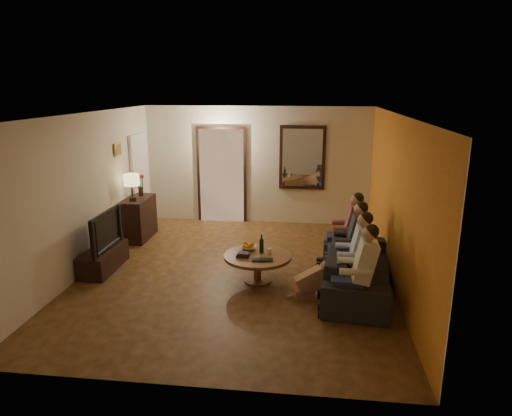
# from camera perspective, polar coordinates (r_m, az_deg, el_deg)

# --- Properties ---
(floor) EXTENTS (5.00, 6.00, 0.01)m
(floor) POSITION_cam_1_polar(r_m,az_deg,el_deg) (7.69, -2.51, -8.09)
(floor) COLOR #3D2510
(floor) RESTS_ON ground
(ceiling) EXTENTS (5.00, 6.00, 0.01)m
(ceiling) POSITION_cam_1_polar(r_m,az_deg,el_deg) (7.09, -2.75, 11.63)
(ceiling) COLOR white
(ceiling) RESTS_ON back_wall
(back_wall) EXTENTS (5.00, 0.02, 2.60)m
(back_wall) POSITION_cam_1_polar(r_m,az_deg,el_deg) (10.19, 0.13, 5.33)
(back_wall) COLOR beige
(back_wall) RESTS_ON floor
(front_wall) EXTENTS (5.00, 0.02, 2.60)m
(front_wall) POSITION_cam_1_polar(r_m,az_deg,el_deg) (4.49, -8.93, -7.68)
(front_wall) COLOR beige
(front_wall) RESTS_ON floor
(left_wall) EXTENTS (0.02, 6.00, 2.60)m
(left_wall) POSITION_cam_1_polar(r_m,az_deg,el_deg) (8.07, -20.43, 1.78)
(left_wall) COLOR beige
(left_wall) RESTS_ON floor
(right_wall) EXTENTS (0.02, 6.00, 2.60)m
(right_wall) POSITION_cam_1_polar(r_m,az_deg,el_deg) (7.31, 17.10, 0.75)
(right_wall) COLOR beige
(right_wall) RESTS_ON floor
(orange_accent) EXTENTS (0.01, 6.00, 2.60)m
(orange_accent) POSITION_cam_1_polar(r_m,az_deg,el_deg) (7.31, 17.02, 0.76)
(orange_accent) COLOR #BC7920
(orange_accent) RESTS_ON right_wall
(kitchen_doorway) EXTENTS (1.00, 0.06, 2.10)m
(kitchen_doorway) POSITION_cam_1_polar(r_m,az_deg,el_deg) (10.34, -4.30, 4.02)
(kitchen_doorway) COLOR #FFE0A5
(kitchen_doorway) RESTS_ON floor
(door_trim) EXTENTS (1.12, 0.04, 2.22)m
(door_trim) POSITION_cam_1_polar(r_m,az_deg,el_deg) (10.33, -4.31, 4.01)
(door_trim) COLOR black
(door_trim) RESTS_ON floor
(fridge_glimpse) EXTENTS (0.45, 0.03, 1.70)m
(fridge_glimpse) POSITION_cam_1_polar(r_m,az_deg,el_deg) (10.33, -2.91, 3.18)
(fridge_glimpse) COLOR silver
(fridge_glimpse) RESTS_ON floor
(mirror_frame) EXTENTS (1.00, 0.05, 1.40)m
(mirror_frame) POSITION_cam_1_polar(r_m,az_deg,el_deg) (10.05, 5.81, 6.27)
(mirror_frame) COLOR black
(mirror_frame) RESTS_ON back_wall
(mirror_glass) EXTENTS (0.86, 0.02, 1.26)m
(mirror_glass) POSITION_cam_1_polar(r_m,az_deg,el_deg) (10.02, 5.81, 6.25)
(mirror_glass) COLOR white
(mirror_glass) RESTS_ON back_wall
(white_door) EXTENTS (0.06, 0.85, 2.04)m
(white_door) POSITION_cam_1_polar(r_m,az_deg,el_deg) (10.16, -14.28, 3.23)
(white_door) COLOR white
(white_door) RESTS_ON floor
(framed_art) EXTENTS (0.03, 0.28, 0.24)m
(framed_art) POSITION_cam_1_polar(r_m,az_deg,el_deg) (9.12, -16.90, 7.03)
(framed_art) COLOR #B28C33
(framed_art) RESTS_ON left_wall
(art_canvas) EXTENTS (0.01, 0.22, 0.18)m
(art_canvas) POSITION_cam_1_polar(r_m,az_deg,el_deg) (9.11, -16.82, 7.03)
(art_canvas) COLOR brown
(art_canvas) RESTS_ON left_wall
(dresser) EXTENTS (0.45, 0.95, 0.84)m
(dresser) POSITION_cam_1_polar(r_m,az_deg,el_deg) (9.54, -14.47, -1.25)
(dresser) COLOR black
(dresser) RESTS_ON floor
(table_lamp) EXTENTS (0.30, 0.30, 0.54)m
(table_lamp) POSITION_cam_1_polar(r_m,az_deg,el_deg) (9.18, -15.24, 2.51)
(table_lamp) COLOR beige
(table_lamp) RESTS_ON dresser
(flower_vase) EXTENTS (0.14, 0.14, 0.44)m
(flower_vase) POSITION_cam_1_polar(r_m,az_deg,el_deg) (9.59, -14.25, 2.79)
(flower_vase) COLOR red
(flower_vase) RESTS_ON dresser
(tv_stand) EXTENTS (0.45, 1.10, 0.37)m
(tv_stand) POSITION_cam_1_polar(r_m,az_deg,el_deg) (8.17, -18.53, -6.08)
(tv_stand) COLOR black
(tv_stand) RESTS_ON floor
(tv) EXTENTS (1.14, 0.15, 0.66)m
(tv) POSITION_cam_1_polar(r_m,az_deg,el_deg) (8.01, -18.83, -2.66)
(tv) COLOR black
(tv) RESTS_ON tv_stand
(sofa) EXTENTS (2.44, 1.22, 0.68)m
(sofa) POSITION_cam_1_polar(r_m,az_deg,el_deg) (7.18, 12.79, -7.26)
(sofa) COLOR black
(sofa) RESTS_ON floor
(person_a) EXTENTS (0.60, 0.40, 1.20)m
(person_a) POSITION_cam_1_polar(r_m,az_deg,el_deg) (6.24, 12.81, -8.16)
(person_a) COLOR tan
(person_a) RESTS_ON sofa
(person_b) EXTENTS (0.60, 0.40, 1.20)m
(person_b) POSITION_cam_1_polar(r_m,az_deg,el_deg) (6.80, 12.32, -6.18)
(person_b) COLOR tan
(person_b) RESTS_ON sofa
(person_c) EXTENTS (0.60, 0.40, 1.20)m
(person_c) POSITION_cam_1_polar(r_m,az_deg,el_deg) (7.36, 11.90, -4.50)
(person_c) COLOR tan
(person_c) RESTS_ON sofa
(person_d) EXTENTS (0.60, 0.40, 1.20)m
(person_d) POSITION_cam_1_polar(r_m,az_deg,el_deg) (7.92, 11.55, -3.06)
(person_d) COLOR tan
(person_d) RESTS_ON sofa
(dog) EXTENTS (0.61, 0.39, 0.56)m
(dog) POSITION_cam_1_polar(r_m,az_deg,el_deg) (6.79, 6.89, -8.86)
(dog) COLOR #9E6549
(dog) RESTS_ON floor
(coffee_table) EXTENTS (1.09, 1.09, 0.45)m
(coffee_table) POSITION_cam_1_polar(r_m,az_deg,el_deg) (7.28, 0.21, -7.53)
(coffee_table) COLOR brown
(coffee_table) RESTS_ON floor
(bowl) EXTENTS (0.26, 0.26, 0.06)m
(bowl) POSITION_cam_1_polar(r_m,az_deg,el_deg) (7.41, -0.98, -4.98)
(bowl) COLOR white
(bowl) RESTS_ON coffee_table
(oranges) EXTENTS (0.20, 0.20, 0.08)m
(oranges) POSITION_cam_1_polar(r_m,az_deg,el_deg) (7.39, -0.98, -4.48)
(oranges) COLOR orange
(oranges) RESTS_ON bowl
(wine_bottle) EXTENTS (0.07, 0.07, 0.31)m
(wine_bottle) POSITION_cam_1_polar(r_m,az_deg,el_deg) (7.23, 0.70, -4.46)
(wine_bottle) COLOR black
(wine_bottle) RESTS_ON coffee_table
(wine_glass) EXTENTS (0.06, 0.06, 0.10)m
(wine_glass) POSITION_cam_1_polar(r_m,az_deg,el_deg) (7.21, 1.68, -5.42)
(wine_glass) COLOR silver
(wine_glass) RESTS_ON coffee_table
(book_stack) EXTENTS (0.20, 0.15, 0.07)m
(book_stack) POSITION_cam_1_polar(r_m,az_deg,el_deg) (7.12, -1.65, -5.82)
(book_stack) COLOR black
(book_stack) RESTS_ON coffee_table
(laptop) EXTENTS (0.35, 0.25, 0.03)m
(laptop) POSITION_cam_1_polar(r_m,az_deg,el_deg) (6.92, 0.77, -6.63)
(laptop) COLOR black
(laptop) RESTS_ON coffee_table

